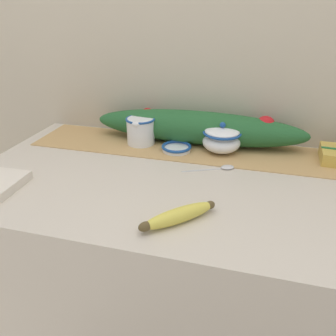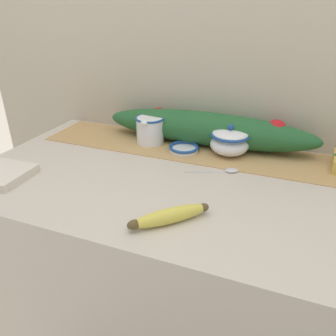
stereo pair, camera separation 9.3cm
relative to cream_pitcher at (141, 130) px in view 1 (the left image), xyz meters
name	(u,v)px [view 1 (the left image)]	position (x,y,z in m)	size (l,w,h in m)	color
countertop	(178,288)	(0.20, -0.22, -0.52)	(1.29, 0.70, 0.92)	beige
back_wall	(204,63)	(0.20, 0.15, 0.22)	(2.09, 0.04, 2.40)	#B7AD99
table_runner	(194,149)	(0.20, 0.00, -0.05)	(1.19, 0.24, 0.00)	tan
cream_pitcher	(141,130)	(0.00, 0.00, 0.00)	(0.11, 0.13, 0.10)	white
sugar_bowl	(222,139)	(0.30, 0.00, -0.01)	(0.13, 0.13, 0.11)	white
small_dish	(176,148)	(0.14, -0.03, -0.04)	(0.11, 0.11, 0.02)	white
banana	(179,215)	(0.25, -0.44, -0.04)	(0.17, 0.17, 0.04)	#DBCC4C
spoon	(225,167)	(0.32, -0.13, -0.05)	(0.16, 0.09, 0.01)	silver
poinsettia_garland	(198,127)	(0.20, 0.06, 0.01)	(0.78, 0.13, 0.12)	#235B2D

